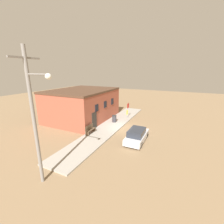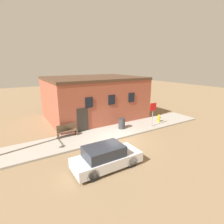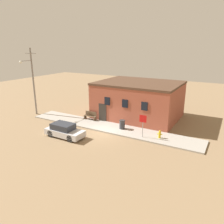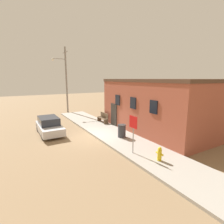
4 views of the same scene
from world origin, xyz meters
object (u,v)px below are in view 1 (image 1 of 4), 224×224
(utility_pole, at_px, (35,115))
(parked_car, at_px, (137,135))
(bench, at_px, (90,129))
(trash_bin, at_px, (114,119))
(fire_hydrant, at_px, (127,112))
(stop_sign, at_px, (128,108))

(utility_pole, xyz_separation_m, parked_car, (8.35, -3.85, -3.96))
(bench, height_order, utility_pole, utility_pole)
(parked_car, bearing_deg, bench, 96.46)
(utility_pole, distance_m, parked_car, 10.01)
(parked_car, bearing_deg, trash_bin, 47.10)
(fire_hydrant, height_order, utility_pole, utility_pole)
(fire_hydrant, distance_m, utility_pole, 17.22)
(trash_bin, bearing_deg, parked_car, -132.90)
(fire_hydrant, relative_size, stop_sign, 0.34)
(fire_hydrant, bearing_deg, bench, 171.99)
(trash_bin, bearing_deg, fire_hydrant, -5.17)
(stop_sign, bearing_deg, utility_pole, 178.38)
(fire_hydrant, relative_size, parked_car, 0.19)
(trash_bin, height_order, parked_car, parked_car)
(stop_sign, distance_m, utility_pole, 15.48)
(fire_hydrant, xyz_separation_m, stop_sign, (-1.52, -0.64, 1.20))
(bench, bearing_deg, utility_pole, -169.21)
(utility_pole, bearing_deg, fire_hydrant, 0.72)
(fire_hydrant, bearing_deg, trash_bin, 174.83)
(fire_hydrant, bearing_deg, utility_pole, -179.28)
(stop_sign, xyz_separation_m, bench, (-7.46, 1.91, -1.11))
(bench, bearing_deg, trash_bin, -10.53)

